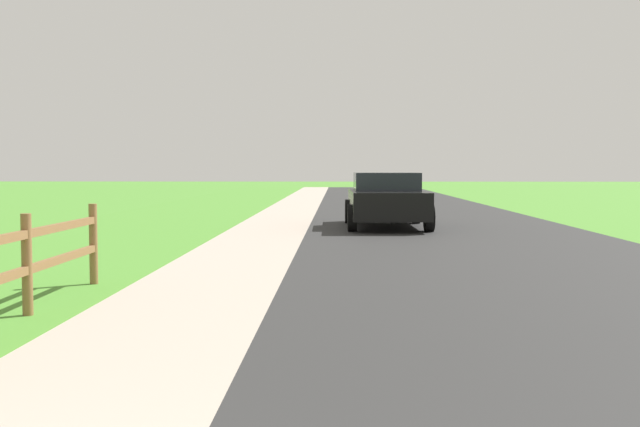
# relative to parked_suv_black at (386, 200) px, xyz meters

# --- Properties ---
(ground_plane) EXTENTS (120.00, 120.00, 0.00)m
(ground_plane) POSITION_rel_parked_suv_black_xyz_m (-2.05, 5.96, -0.73)
(ground_plane) COLOR #4C8B2F
(road_asphalt) EXTENTS (7.00, 66.00, 0.01)m
(road_asphalt) POSITION_rel_parked_suv_black_xyz_m (1.45, 7.96, -0.72)
(road_asphalt) COLOR #2B2B2B
(road_asphalt) RESTS_ON ground
(curb_concrete) EXTENTS (6.00, 66.00, 0.01)m
(curb_concrete) POSITION_rel_parked_suv_black_xyz_m (-5.05, 7.96, -0.72)
(curb_concrete) COLOR #B0A192
(curb_concrete) RESTS_ON ground
(grass_verge) EXTENTS (5.00, 66.00, 0.00)m
(grass_verge) POSITION_rel_parked_suv_black_xyz_m (-6.55, 7.96, -0.72)
(grass_verge) COLOR #4C8B2F
(grass_verge) RESTS_ON ground
(parked_suv_black) EXTENTS (2.16, 4.52, 1.44)m
(parked_suv_black) POSITION_rel_parked_suv_black_xyz_m (0.00, 0.00, 0.00)
(parked_suv_black) COLOR black
(parked_suv_black) RESTS_ON ground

